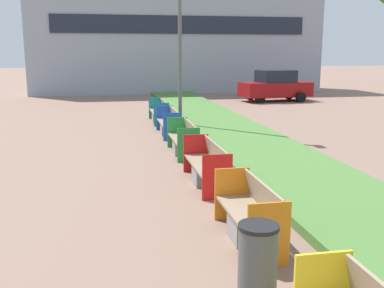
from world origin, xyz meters
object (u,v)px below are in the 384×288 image
bench_blue_frame (169,125)px  parked_car_distant (275,86)px  litter_bin (258,263)px  bench_orange_frame (250,218)px  bench_teal_frame (159,113)px  bench_green_frame (184,142)px  bench_red_frame (207,168)px

bench_blue_frame → parked_car_distant: parked_car_distant is taller
litter_bin → parked_car_distant: 22.59m
bench_orange_frame → parked_car_distant: parked_car_distant is taller
bench_teal_frame → litter_bin: 14.12m
bench_orange_frame → bench_green_frame: size_ratio=0.93×
bench_orange_frame → litter_bin: 1.78m
bench_orange_frame → bench_blue_frame: size_ratio=0.86×
bench_teal_frame → litter_bin: bearing=-91.9°
litter_bin → parked_car_distant: size_ratio=0.22×
bench_green_frame → litter_bin: litter_bin is taller
bench_green_frame → bench_blue_frame: 3.12m
parked_car_distant → bench_orange_frame: bearing=-119.3°
bench_orange_frame → bench_red_frame: bearing=89.9°
bench_orange_frame → bench_green_frame: same height
bench_green_frame → litter_bin: size_ratio=2.13×
bench_green_frame → parked_car_distant: (7.82, 13.06, 0.55)m
bench_orange_frame → parked_car_distant: bearing=67.9°
bench_blue_frame → bench_teal_frame: bearing=90.0°
bench_orange_frame → bench_red_frame: size_ratio=0.84×
bench_red_frame → bench_blue_frame: (-0.00, 6.23, -0.00)m
bench_red_frame → bench_green_frame: (-0.00, 3.11, -0.01)m
bench_red_frame → bench_green_frame: size_ratio=1.10×
bench_teal_frame → bench_red_frame: bearing=-90.0°
bench_orange_frame → bench_green_frame: 6.23m
bench_green_frame → bench_teal_frame: bearing=90.0°
bench_red_frame → bench_blue_frame: 6.23m
bench_green_frame → bench_teal_frame: size_ratio=0.93×
bench_red_frame → bench_teal_frame: size_ratio=1.03×
bench_red_frame → bench_teal_frame: 9.27m
bench_blue_frame → parked_car_distant: 12.66m
bench_orange_frame → litter_bin: bearing=-105.1°
bench_red_frame → parked_car_distant: (7.82, 16.17, 0.54)m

